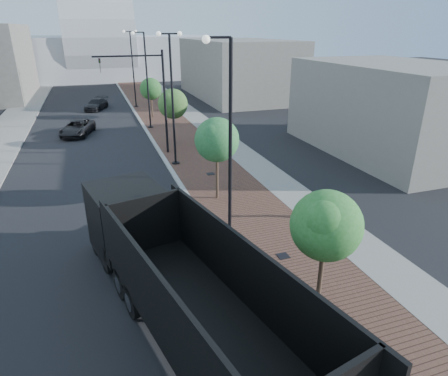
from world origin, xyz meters
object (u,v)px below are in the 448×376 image
object	(u,v)px
dump_truck	(157,260)
dark_car_mid	(77,128)
pedestrian	(319,204)
white_sedan	(157,234)

from	to	relation	value
dump_truck	dark_car_mid	bearing A→B (deg)	84.07
dump_truck	pedestrian	xyz separation A→B (m)	(9.18, 3.74, -0.77)
dump_truck	dark_car_mid	world-z (taller)	dump_truck
white_sedan	pedestrian	size ratio (longest dim) A/B	2.71
white_sedan	dark_car_mid	world-z (taller)	white_sedan
dark_car_mid	pedestrian	xyz separation A→B (m)	(12.34, -22.78, 0.15)
dump_truck	white_sedan	world-z (taller)	dump_truck
dump_truck	white_sedan	distance (m)	3.62
white_sedan	pedestrian	xyz separation A→B (m)	(8.65, 0.26, 0.09)
dump_truck	white_sedan	bearing A→B (deg)	68.71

